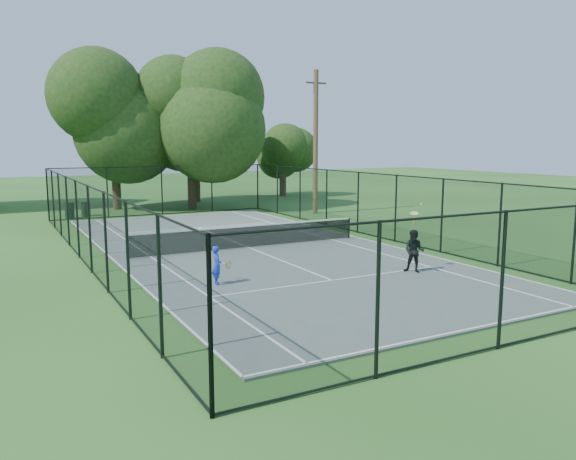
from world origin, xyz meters
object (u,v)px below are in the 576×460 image
utility_pole (316,142)px  player_blue (217,265)px  trash_bin_right (86,209)px  trash_bin_left (69,210)px  tennis_net (249,235)px  player_black (414,251)px

utility_pole → player_blue: bearing=-130.3°
trash_bin_right → trash_bin_left: bearing=-149.7°
utility_pole → tennis_net: bearing=-133.7°
player_blue → trash_bin_left: bearing=95.8°
trash_bin_right → utility_pole: size_ratio=0.10×
trash_bin_left → player_blue: player_blue is taller
player_blue → trash_bin_right: bearing=92.7°
trash_bin_left → player_black: bearing=-67.9°
trash_bin_right → player_black: 22.40m
trash_bin_left → utility_pole: 15.24m
tennis_net → player_blue: 6.14m
trash_bin_left → player_blue: 19.07m
utility_pole → player_blue: (-11.97, -14.12, -3.79)m
player_black → utility_pole: bearing=70.6°
trash_bin_left → player_blue: bearing=-84.2°
utility_pole → player_black: bearing=-109.4°
tennis_net → player_blue: bearing=-123.4°
tennis_net → trash_bin_left: 14.83m
player_blue → player_black: (6.44, -1.60, 0.13)m
player_blue → tennis_net: bearing=56.6°
tennis_net → player_black: size_ratio=4.42×
trash_bin_left → player_blue: size_ratio=0.79×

